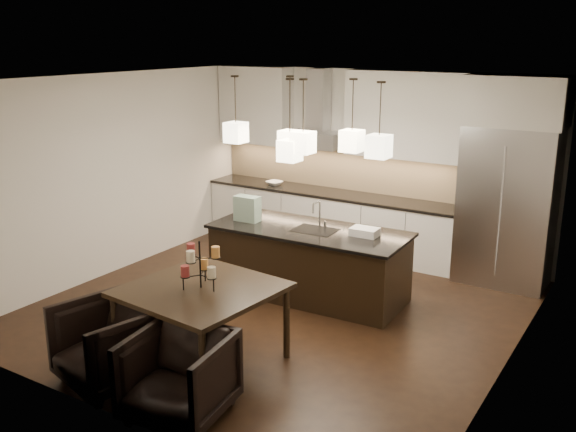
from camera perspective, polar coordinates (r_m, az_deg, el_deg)
The scene contains 37 objects.
floor at distance 8.08m, azimuth -0.76°, elevation -8.27°, with size 5.50×5.50×0.02m, color black.
ceiling at distance 7.40m, azimuth -0.84°, elevation 12.11°, with size 5.50×5.50×0.02m, color white.
wall_back at distance 10.00m, azimuth 7.80°, elevation 4.75°, with size 5.50×0.02×2.80m, color silver.
wall_front at distance 5.60m, azimuth -16.26°, elevation -4.50°, with size 5.50×0.02×2.80m, color silver.
wall_left at distance 9.36m, azimuth -15.19°, elevation 3.61°, with size 0.02×5.50×2.80m, color silver.
wall_right at distance 6.61m, azimuth 19.81°, elevation -1.73°, with size 0.02×5.50×2.80m, color silver.
refrigerator at distance 9.07m, azimuth 18.88°, elevation 0.81°, with size 1.20×0.72×2.15m, color #B7B7BA.
fridge_panel at distance 8.84m, azimuth 19.69°, elevation 9.62°, with size 1.26×0.72×0.65m, color silver.
lower_cabinets at distance 10.20m, azimuth 3.64°, elevation -0.46°, with size 4.21×0.62×0.88m, color silver.
countertop at distance 10.08m, azimuth 3.68°, elevation 2.05°, with size 4.21×0.66×0.04m, color black.
backsplash at distance 10.27m, azimuth 4.51°, elevation 4.20°, with size 4.21×0.02×0.63m, color #CDB489.
upper_cab_left at distance 10.75m, azimuth -2.89°, elevation 9.81°, with size 1.25×0.35×1.25m, color silver.
upper_cab_right at distance 9.50m, azimuth 10.57°, elevation 8.80°, with size 1.86×0.35×1.25m, color silver.
hood_canopy at distance 10.11m, azimuth 2.39°, elevation 6.84°, with size 0.90×0.52×0.24m, color #B7B7BA.
hood_chimney at distance 10.13m, azimuth 2.74°, elevation 10.28°, with size 0.30×0.28×0.96m, color #B7B7BA.
fruit_bowl at distance 10.52m, azimuth -1.22°, elevation 2.95°, with size 0.26×0.26×0.06m, color silver.
island_body at distance 8.33m, azimuth 1.86°, elevation -4.25°, with size 2.46×0.99×0.87m, color black.
island_top at distance 8.18m, azimuth 1.89°, elevation -1.27°, with size 2.54×1.06×0.04m, color black.
faucet at distance 8.16m, azimuth 2.84°, elevation 0.20°, with size 0.10×0.24×0.37m, color silver, non-canonical shape.
tote_bag at distance 8.49m, azimuth -3.64°, elevation 0.66°, with size 0.34×0.18×0.34m, color #1C4F2D.
food_container at distance 7.93m, azimuth 6.83°, elevation -1.40°, with size 0.34×0.24×0.10m, color silver.
dining_table at distance 6.72m, azimuth -7.61°, elevation -9.61°, with size 1.39×1.39×0.83m, color black, non-canonical shape.
candelabra at distance 6.46m, azimuth -7.82°, elevation -4.30°, with size 0.40×0.40×0.49m, color black, non-canonical shape.
candle_a at distance 6.38m, azimuth -6.81°, elevation -4.99°, with size 0.08×0.08×0.11m, color beige.
candle_b at distance 6.62m, azimuth -7.47°, elevation -4.23°, with size 0.08×0.08×0.11m, color #C9863C.
candle_c at distance 6.45m, azimuth -9.14°, elevation -4.86°, with size 0.08×0.08×0.11m, color maroon.
candle_d at distance 6.41m, azimuth -6.46°, elevation -3.19°, with size 0.08×0.08×0.11m, color #C9863C.
candle_e at distance 6.53m, azimuth -8.62°, elevation -2.89°, with size 0.08×0.08×0.11m, color maroon.
candle_f at distance 6.31m, azimuth -8.65°, elevation -3.57°, with size 0.08×0.08×0.11m, color beige.
armchair_left at distance 6.55m, azimuth -15.69°, elevation -10.89°, with size 0.87×0.89×0.81m, color black.
armchair_right at distance 5.88m, azimuth -9.71°, elevation -13.90°, with size 0.83×0.86×0.78m, color black.
pendant_a at distance 8.30m, azimuth -4.65°, elevation 7.42°, with size 0.24×0.24×0.26m, color #FFF2C6.
pendant_b at distance 8.25m, azimuth 0.17°, elevation 6.73°, with size 0.24×0.24×0.26m, color #FFF2C6.
pendant_c at distance 7.67m, azimuth 1.34°, elevation 6.56°, with size 0.24×0.24×0.26m, color #FFF2C6.
pendant_d at distance 7.75m, azimuth 5.69°, elevation 6.67°, with size 0.24×0.24×0.26m, color #FFF2C6.
pendant_e at distance 7.28m, azimuth 8.08°, elevation 6.14°, with size 0.24×0.24×0.26m, color #FFF2C6.
pendant_f at distance 7.76m, azimuth 0.16°, elevation 5.83°, with size 0.24×0.24×0.26m, color #FFF2C6.
Camera 1 is at (3.99, -6.21, 3.27)m, focal length 40.00 mm.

